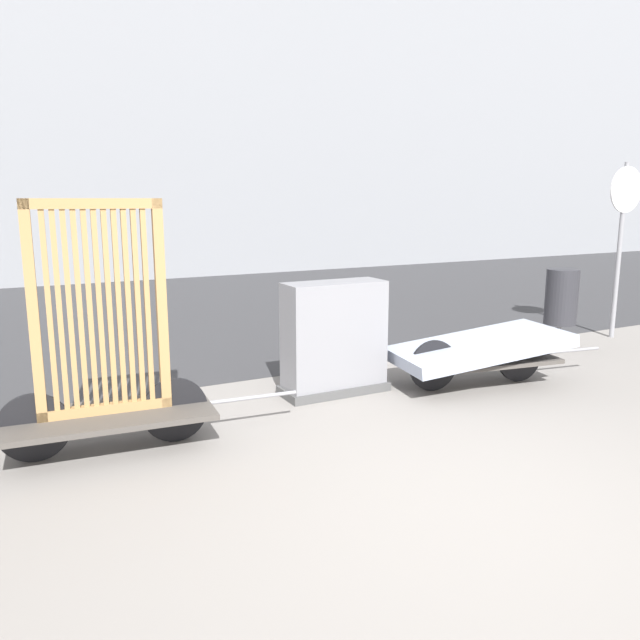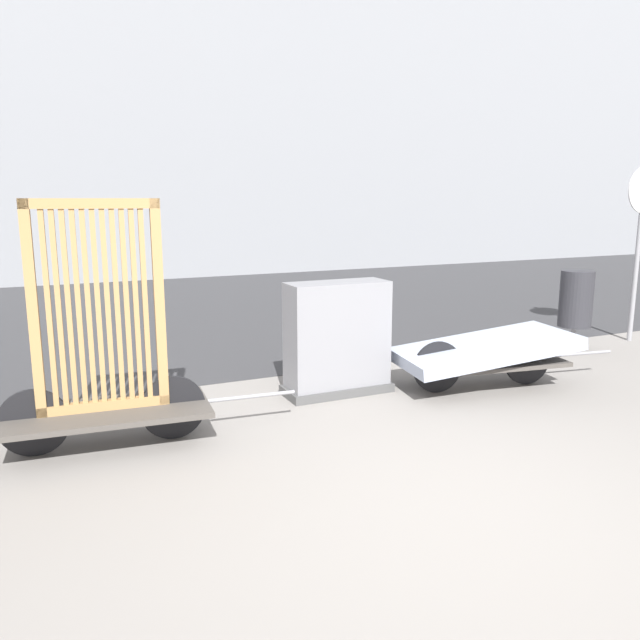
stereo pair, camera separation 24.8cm
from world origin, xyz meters
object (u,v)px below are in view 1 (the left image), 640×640
at_px(utility_cabinet, 334,342).
at_px(sign_post, 622,224).
at_px(bike_cart_with_mattress, 478,350).
at_px(trash_bin, 561,297).
at_px(bike_cart_with_bedframe, 105,367).

height_order(utility_cabinet, sign_post, sign_post).
xyz_separation_m(bike_cart_with_mattress, trash_bin, (2.05, 0.85, 0.25)).
bearing_deg(trash_bin, utility_cabinet, -173.42).
height_order(trash_bin, sign_post, sign_post).
bearing_deg(utility_cabinet, bike_cart_with_bedframe, -167.77).
bearing_deg(utility_cabinet, sign_post, 4.99).
relative_size(bike_cart_with_bedframe, utility_cabinet, 2.10).
relative_size(bike_cart_with_mattress, trash_bin, 2.44).
xyz_separation_m(bike_cart_with_bedframe, trash_bin, (5.49, 0.85, -0.03)).
xyz_separation_m(bike_cart_with_mattress, sign_post, (3.04, 0.84, 1.11)).
relative_size(bike_cart_with_mattress, sign_post, 1.03).
xyz_separation_m(trash_bin, sign_post, (0.98, -0.01, 0.87)).
bearing_deg(bike_cart_with_mattress, sign_post, 24.22).
bearing_deg(bike_cart_with_bedframe, trash_bin, 13.69).
xyz_separation_m(bike_cart_with_mattress, utility_cabinet, (-1.34, 0.46, 0.13)).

